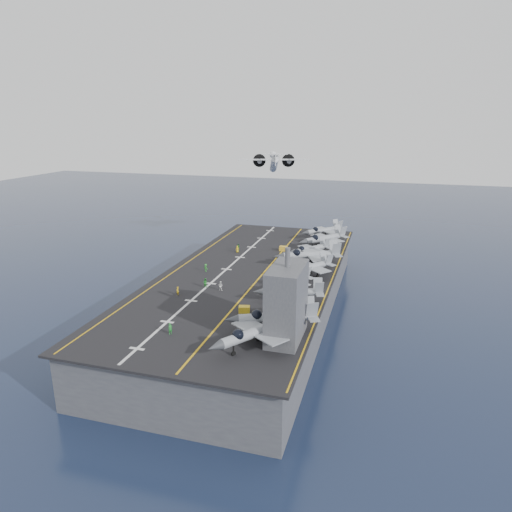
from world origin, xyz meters
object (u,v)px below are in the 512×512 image
(tow_cart_a, at_px, (244,309))
(transport_plane, at_px, (274,164))
(island_superstructure, at_px, (287,294))
(fighter_jet_0, at_px, (256,331))

(tow_cart_a, height_order, transport_plane, transport_plane)
(island_superstructure, relative_size, transport_plane, 0.53)
(island_superstructure, bearing_deg, tow_cart_a, 140.98)
(island_superstructure, relative_size, fighter_jet_0, 0.82)
(transport_plane, bearing_deg, island_superstructure, -74.47)
(fighter_jet_0, distance_m, tow_cart_a, 13.33)
(island_superstructure, xyz_separation_m, fighter_jet_0, (-3.82, -4.23, -4.87))
(island_superstructure, distance_m, transport_plane, 91.67)
(tow_cart_a, relative_size, transport_plane, 0.08)
(island_superstructure, height_order, fighter_jet_0, island_superstructure)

